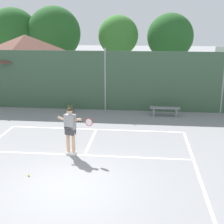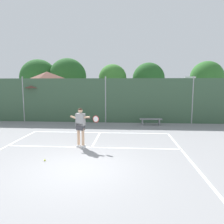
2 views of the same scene
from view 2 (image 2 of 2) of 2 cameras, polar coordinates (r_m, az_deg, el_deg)
The scene contains 10 objects.
ground_plane at distance 7.74m, azimuth -8.63°, elevation -14.89°, with size 120.00×120.00×0.00m, color gray.
court_markings at distance 8.32m, azimuth -7.63°, elevation -13.20°, with size 8.30×11.10×0.01m.
chainlink_fence at distance 16.10m, azimuth -1.75°, elevation 3.12°, with size 26.09×0.09×3.53m.
basketball_hoop at distance 18.31m, azimuth 20.26°, elevation 5.14°, with size 0.90×0.67×3.55m.
clubhouse_building at distance 20.79m, azimuth -17.04°, elevation 4.99°, with size 5.70×5.64×4.10m.
treeline_backdrop at distance 28.15m, azimuth -3.45°, elevation 9.23°, with size 26.61×4.48×6.35m.
tennis_player at distance 9.89m, azimuth -8.47°, elevation -3.19°, with size 1.41×0.41×1.85m.
tennis_ball at distance 8.70m, azimuth -17.79°, elevation -12.35°, with size 0.07×0.07×0.07m, color #CCE033.
backpack_olive at distance 15.93m, azimuth -8.87°, elevation -2.45°, with size 0.31×0.29×0.46m.
courtside_bench at distance 15.38m, azimuth 10.49°, elevation -2.22°, with size 1.60×0.36×0.48m.
Camera 2 is at (1.61, -6.97, 2.95)m, focal length 33.68 mm.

